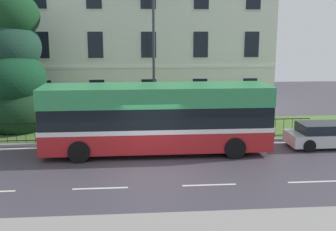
{
  "coord_description": "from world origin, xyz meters",
  "views": [
    {
      "loc": [
        -0.71,
        -16.01,
        5.64
      ],
      "look_at": [
        0.99,
        4.5,
        1.34
      ],
      "focal_mm": 44.04,
      "sensor_mm": 36.0,
      "label": 1
    }
  ],
  "objects_px": {
    "georgian_townhouse": "(146,25)",
    "street_lamp_post": "(154,56)",
    "parked_hatchback_01": "(326,135)",
    "evergreen_tree": "(13,75)",
    "single_decker_bus": "(157,118)"
  },
  "relations": [
    {
      "from": "georgian_townhouse",
      "to": "street_lamp_post",
      "type": "xyz_separation_m",
      "value": [
        0.08,
        -10.12,
        -1.62
      ]
    },
    {
      "from": "parked_hatchback_01",
      "to": "street_lamp_post",
      "type": "height_order",
      "value": "street_lamp_post"
    },
    {
      "from": "evergreen_tree",
      "to": "parked_hatchback_01",
      "type": "distance_m",
      "value": 16.73
    },
    {
      "from": "street_lamp_post",
      "to": "georgian_townhouse",
      "type": "bearing_deg",
      "value": 90.43
    },
    {
      "from": "evergreen_tree",
      "to": "single_decker_bus",
      "type": "relative_size",
      "value": 0.77
    },
    {
      "from": "georgian_townhouse",
      "to": "single_decker_bus",
      "type": "xyz_separation_m",
      "value": [
        0.07,
        -12.63,
        -4.3
      ]
    },
    {
      "from": "single_decker_bus",
      "to": "parked_hatchback_01",
      "type": "bearing_deg",
      "value": 1.55
    },
    {
      "from": "evergreen_tree",
      "to": "street_lamp_post",
      "type": "height_order",
      "value": "evergreen_tree"
    },
    {
      "from": "single_decker_bus",
      "to": "parked_hatchback_01",
      "type": "relative_size",
      "value": 2.69
    },
    {
      "from": "evergreen_tree",
      "to": "georgian_townhouse",
      "type": "bearing_deg",
      "value": 46.37
    },
    {
      "from": "single_decker_bus",
      "to": "parked_hatchback_01",
      "type": "distance_m",
      "value": 8.36
    },
    {
      "from": "evergreen_tree",
      "to": "single_decker_bus",
      "type": "bearing_deg",
      "value": -31.7
    },
    {
      "from": "georgian_townhouse",
      "to": "evergreen_tree",
      "type": "relative_size",
      "value": 2.09
    },
    {
      "from": "georgian_townhouse",
      "to": "evergreen_tree",
      "type": "height_order",
      "value": "georgian_townhouse"
    },
    {
      "from": "parked_hatchback_01",
      "to": "street_lamp_post",
      "type": "xyz_separation_m",
      "value": [
        -8.28,
        2.27,
        3.75
      ]
    }
  ]
}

